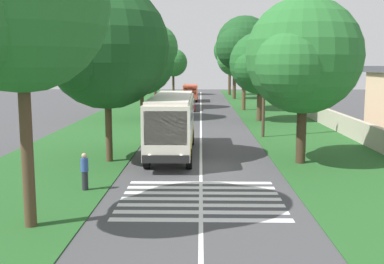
% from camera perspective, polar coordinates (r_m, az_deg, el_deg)
% --- Properties ---
extents(ground, '(160.00, 160.00, 0.00)m').
position_cam_1_polar(ground, '(25.63, 1.10, -4.42)').
color(ground, '#424244').
extents(grass_verge_left, '(120.00, 8.00, 0.04)m').
position_cam_1_polar(grass_verge_left, '(41.21, -10.38, 0.34)').
color(grass_verge_left, '#235623').
rests_on(grass_verge_left, ground).
extents(grass_verge_right, '(120.00, 8.00, 0.04)m').
position_cam_1_polar(grass_verge_right, '(41.22, 12.57, 0.27)').
color(grass_verge_right, '#235623').
rests_on(grass_verge_right, ground).
extents(centre_line, '(110.00, 0.16, 0.01)m').
position_cam_1_polar(centre_line, '(40.39, 1.10, 0.29)').
color(centre_line, silver).
rests_on(centre_line, ground).
extents(coach_bus, '(11.16, 2.62, 3.73)m').
position_cam_1_polar(coach_bus, '(28.99, -2.45, 1.37)').
color(coach_bus, silver).
rests_on(coach_bus, ground).
extents(zebra_crossing, '(5.85, 6.80, 0.01)m').
position_cam_1_polar(zebra_crossing, '(19.88, 1.10, -8.19)').
color(zebra_crossing, silver).
rests_on(zebra_crossing, ground).
extents(trailing_car_0, '(4.30, 1.78, 1.43)m').
position_cam_1_polar(trailing_car_0, '(49.39, -1.26, 2.53)').
color(trailing_car_0, silver).
rests_on(trailing_car_0, ground).
extents(trailing_car_1, '(4.30, 1.78, 1.43)m').
position_cam_1_polar(trailing_car_1, '(57.04, -0.55, 3.32)').
color(trailing_car_1, '#B21E1E').
rests_on(trailing_car_1, ground).
extents(trailing_car_2, '(4.30, 1.78, 1.43)m').
position_cam_1_polar(trailing_car_2, '(63.30, -0.45, 3.81)').
color(trailing_car_2, '#145933').
rests_on(trailing_car_2, ground).
extents(trailing_minibus_0, '(6.00, 2.14, 2.53)m').
position_cam_1_polar(trailing_minibus_0, '(71.35, -0.19, 5.03)').
color(trailing_minibus_0, '#CC4C33').
rests_on(trailing_minibus_0, ground).
extents(roadside_tree_left_0, '(8.21, 6.62, 9.13)m').
position_cam_1_polar(roadside_tree_left_0, '(47.94, -6.38, 8.29)').
color(roadside_tree_left_0, '#3D2D1E').
rests_on(roadside_tree_left_0, grass_verge_left).
extents(roadside_tree_left_1, '(7.22, 5.85, 10.56)m').
position_cam_1_polar(roadside_tree_left_1, '(59.06, -4.77, 10.12)').
color(roadside_tree_left_1, '#4C3826').
rests_on(roadside_tree_left_1, grass_verge_left).
extents(roadside_tree_left_2, '(8.21, 7.09, 10.14)m').
position_cam_1_polar(roadside_tree_left_2, '(27.31, -10.59, 9.90)').
color(roadside_tree_left_2, '#4C3826').
rests_on(roadside_tree_left_2, grass_verge_left).
extents(roadside_tree_left_3, '(6.32, 5.15, 8.43)m').
position_cam_1_polar(roadside_tree_left_3, '(85.43, -2.43, 8.40)').
color(roadside_tree_left_3, '#3D2D1E').
rests_on(roadside_tree_left_3, grass_verge_left).
extents(roadside_tree_left_4, '(7.22, 5.91, 10.56)m').
position_cam_1_polar(roadside_tree_left_4, '(16.77, -21.01, 13.98)').
color(roadside_tree_left_4, '#4C3826').
rests_on(roadside_tree_left_4, grass_verge_left).
extents(roadside_tree_right_0, '(6.75, 5.72, 9.42)m').
position_cam_1_polar(roadside_tree_right_0, '(75.94, 5.12, 8.89)').
color(roadside_tree_right_0, '#4C3826').
rests_on(roadside_tree_right_0, grass_verge_right).
extents(roadside_tree_right_1, '(8.65, 6.94, 11.40)m').
position_cam_1_polar(roadside_tree_right_1, '(57.52, 6.22, 10.41)').
color(roadside_tree_right_1, brown).
rests_on(roadside_tree_right_1, grass_verge_right).
extents(roadside_tree_right_2, '(6.87, 5.84, 10.96)m').
position_cam_1_polar(roadside_tree_right_2, '(85.52, 4.55, 9.82)').
color(roadside_tree_right_2, '#4C3826').
rests_on(roadside_tree_right_2, grass_verge_right).
extents(roadside_tree_right_3, '(7.57, 6.49, 9.33)m').
position_cam_1_polar(roadside_tree_right_3, '(26.95, 13.20, 8.75)').
color(roadside_tree_right_3, '#3D2D1E').
rests_on(roadside_tree_right_3, grass_verge_right).
extents(roadside_tree_right_4, '(6.90, 6.09, 8.75)m').
position_cam_1_polar(roadside_tree_right_4, '(46.50, 8.22, 8.19)').
color(roadside_tree_right_4, '#4C3826').
rests_on(roadside_tree_right_4, grass_verge_right).
extents(utility_pole, '(0.24, 1.40, 8.71)m').
position_cam_1_polar(utility_pole, '(36.15, 8.84, 6.47)').
color(utility_pole, '#473828').
rests_on(utility_pole, grass_verge_right).
extents(roadside_wall, '(70.00, 0.40, 1.54)m').
position_cam_1_polar(roadside_wall, '(46.72, 15.48, 2.08)').
color(roadside_wall, '#B2A893').
rests_on(roadside_wall, grass_verge_right).
extents(pedestrian, '(0.34, 0.34, 1.69)m').
position_cam_1_polar(pedestrian, '(21.44, -13.02, -4.69)').
color(pedestrian, '#26262D').
rests_on(pedestrian, grass_verge_left).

